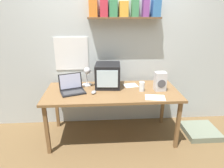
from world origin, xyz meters
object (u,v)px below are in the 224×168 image
corner_desk (112,94)px  juice_glass (142,87)px  floor_cushion (200,131)px  desk_lamp (87,74)px  printed_handout (155,97)px  laptop (72,87)px  open_notebook (70,85)px  loose_paper_near_monitor (131,85)px  space_heater (160,81)px  computer_mouse (94,92)px  crt_monitor (108,75)px

corner_desk → juice_glass: 0.42m
juice_glass → floor_cushion: size_ratio=0.27×
desk_lamp → printed_handout: bearing=-42.2°
laptop → open_notebook: bearing=85.6°
printed_handout → loose_paper_near_monitor: (-0.25, 0.45, 0.00)m
juice_glass → space_heater: 0.26m
corner_desk → laptop: laptop is taller
open_notebook → floor_cushion: (1.97, -0.29, -0.69)m
loose_paper_near_monitor → open_notebook: (-0.90, 0.08, 0.00)m
computer_mouse → loose_paper_near_monitor: bearing=25.3°
open_notebook → loose_paper_near_monitor: bearing=-4.8°
laptop → computer_mouse: laptop is taller
loose_paper_near_monitor → printed_handout: bearing=-61.2°
corner_desk → floor_cushion: 1.50m
laptop → desk_lamp: size_ratio=1.32×
corner_desk → juice_glass: juice_glass is taller
juice_glass → printed_handout: juice_glass is taller
crt_monitor → computer_mouse: size_ratio=3.27×
printed_handout → crt_monitor: bearing=143.4°
crt_monitor → open_notebook: bearing=175.7°
corner_desk → juice_glass: size_ratio=13.81×
floor_cushion → loose_paper_near_monitor: bearing=168.6°
space_heater → computer_mouse: size_ratio=2.25×
juice_glass → printed_handout: (0.13, -0.23, -0.06)m
computer_mouse → open_notebook: (-0.36, 0.33, -0.01)m
corner_desk → crt_monitor: crt_monitor is taller
corner_desk → printed_handout: 0.60m
printed_handout → floor_cushion: bearing=15.8°
corner_desk → space_heater: space_heater is taller
printed_handout → floor_cushion: 1.10m
loose_paper_near_monitor → crt_monitor: bearing=-177.6°
printed_handout → space_heater: bearing=62.6°
crt_monitor → floor_cushion: size_ratio=0.78×
laptop → space_heater: space_heater is taller
laptop → computer_mouse: size_ratio=3.30×
corner_desk → loose_paper_near_monitor: 0.35m
corner_desk → desk_lamp: 0.46m
floor_cushion → printed_handout: bearing=-164.2°
crt_monitor → laptop: (-0.50, -0.16, -0.11)m
corner_desk → desk_lamp: bearing=150.3°
desk_lamp → loose_paper_near_monitor: size_ratio=1.31×
printed_handout → open_notebook: (-1.15, 0.52, 0.00)m
crt_monitor → printed_handout: 0.75m
printed_handout → loose_paper_near_monitor: same height
crt_monitor → floor_cushion: (1.41, -0.20, -0.86)m
corner_desk → loose_paper_near_monitor: loose_paper_near_monitor is taller
crt_monitor → laptop: crt_monitor is taller
corner_desk → printed_handout: size_ratio=6.61×
juice_glass → crt_monitor: bearing=155.9°
desk_lamp → space_heater: bearing=-26.6°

